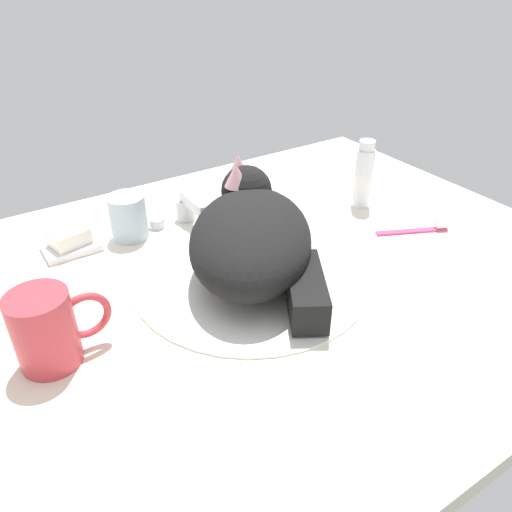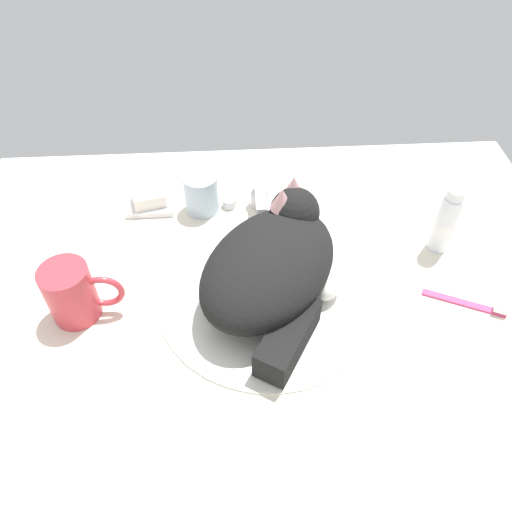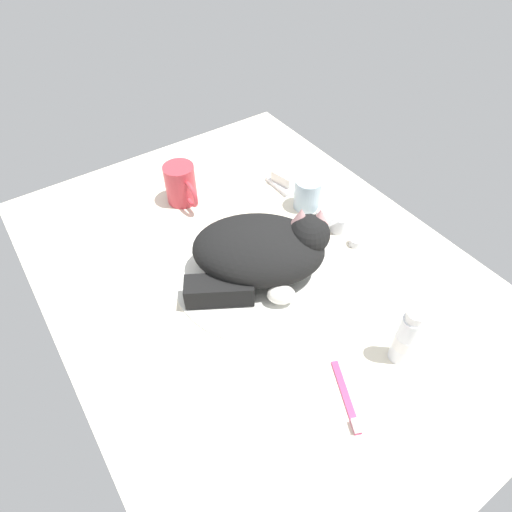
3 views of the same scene
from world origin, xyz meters
TOP-DOWN VIEW (x-y plane):
  - ground_plane at (0.00, 0.00)cm, footprint 110.00×82.50cm
  - sink_basin at (0.00, 0.00)cm, footprint 36.37×36.37cm
  - faucet at (0.00, 21.36)cm, footprint 14.35×10.14cm
  - cat at (0.75, 0.47)cm, footprint 30.43×33.99cm
  - coffee_mug at (-30.12, -1.99)cm, footprint 11.96×7.47cm
  - rinse_cup at (-11.00, 22.01)cm, footprint 6.40×6.40cm
  - soap_dish at (-21.06, 23.07)cm, footprint 9.00×6.40cm
  - soap_bar at (-21.06, 23.07)cm, footprint 6.90×5.81cm
  - toothpaste_bottle at (31.16, 9.06)cm, footprint 3.56×3.56cm
  - toothbrush at (32.41, -4.28)cm, footprint 12.51×6.67cm

SIDE VIEW (x-z plane):
  - ground_plane at x=0.00cm, z-range -3.00..0.00cm
  - sink_basin at x=0.00cm, z-range 0.00..0.71cm
  - toothbrush at x=32.41cm, z-range -0.27..1.33cm
  - soap_dish at x=-21.06cm, z-range 0.00..1.20cm
  - soap_bar at x=-21.06cm, z-range 1.20..3.87cm
  - faucet at x=0.00cm, z-range -0.39..5.65cm
  - rinse_cup at x=-11.00cm, z-range 0.00..7.76cm
  - coffee_mug at x=-30.12cm, z-range 0.00..9.97cm
  - toothpaste_bottle at x=31.16cm, z-range -0.46..12.69cm
  - cat at x=0.75cm, z-range -0.47..14.09cm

